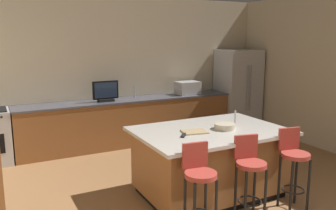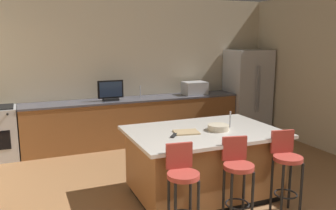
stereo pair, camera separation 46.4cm
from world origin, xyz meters
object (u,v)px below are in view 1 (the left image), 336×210
at_px(fruit_bowl, 225,126).
at_px(tv_remote, 184,135).
at_px(microwave, 188,88).
at_px(cell_phone, 228,124).
at_px(refrigerator, 238,90).
at_px(bar_stool_left, 199,182).
at_px(bar_stool_right, 293,161).
at_px(kitchen_island, 210,161).
at_px(tv_monitor, 106,92).
at_px(bar_stool_center, 250,171).
at_px(cutting_board, 194,132).

distance_m(fruit_bowl, tv_remote, 0.65).
height_order(microwave, cell_phone, microwave).
xyz_separation_m(refrigerator, bar_stool_left, (-3.19, -3.41, -0.31)).
relative_size(bar_stool_right, fruit_bowl, 3.63).
height_order(kitchen_island, cell_phone, cell_phone).
bearing_deg(bar_stool_left, cell_phone, 47.87).
bearing_deg(microwave, tv_remote, -121.35).
xyz_separation_m(bar_stool_left, fruit_bowl, (0.86, 0.73, 0.33)).
xyz_separation_m(tv_monitor, tv_remote, (0.13, -2.72, -0.17)).
height_order(tv_monitor, fruit_bowl, tv_monitor).
height_order(bar_stool_left, bar_stool_right, bar_stool_left).
relative_size(refrigerator, bar_stool_center, 1.83).
bearing_deg(cutting_board, fruit_bowl, -6.12).
relative_size(refrigerator, tv_monitor, 3.73).
bearing_deg(fruit_bowl, tv_remote, -176.73).
relative_size(fruit_bowl, cell_phone, 1.85).
relative_size(cell_phone, tv_remote, 0.88).
relative_size(fruit_bowl, tv_remote, 1.63).
bearing_deg(cutting_board, bar_stool_right, -39.49).
relative_size(microwave, bar_stool_left, 0.48).
relative_size(microwave, cutting_board, 1.55).
xyz_separation_m(bar_stool_center, cell_phone, (0.36, 0.90, 0.31)).
distance_m(refrigerator, bar_stool_right, 3.88).
relative_size(tv_remote, cutting_board, 0.55).
bearing_deg(cutting_board, tv_monitor, 97.48).
bearing_deg(bar_stool_left, tv_remote, 80.48).
bearing_deg(tv_monitor, bar_stool_center, -79.77).
distance_m(tv_monitor, fruit_bowl, 2.80).
distance_m(microwave, bar_stool_center, 3.69).
xyz_separation_m(bar_stool_left, cutting_board, (0.42, 0.78, 0.31)).
height_order(bar_stool_right, fruit_bowl, bar_stool_right).
bearing_deg(refrigerator, tv_remote, -137.77).
bearing_deg(fruit_bowl, cell_phone, 42.37).
relative_size(tv_monitor, tv_remote, 2.89).
bearing_deg(tv_remote, cell_phone, 52.58).
bearing_deg(refrigerator, bar_stool_center, -126.43).
bearing_deg(bar_stool_left, fruit_bowl, 47.54).
bearing_deg(cutting_board, kitchen_island, 5.58).
xyz_separation_m(fruit_bowl, cutting_board, (-0.44, 0.05, -0.03)).
xyz_separation_m(fruit_bowl, tv_remote, (-0.65, -0.04, -0.03)).
distance_m(bar_stool_right, fruit_bowl, 0.95).
distance_m(bar_stool_left, cutting_board, 0.94).
distance_m(bar_stool_center, tv_remote, 0.89).
bearing_deg(tv_remote, tv_monitor, 131.35).
relative_size(refrigerator, cell_phone, 12.23).
bearing_deg(tv_monitor, cutting_board, -82.52).
bearing_deg(kitchen_island, microwave, 65.45).
xyz_separation_m(refrigerator, microwave, (-1.30, 0.06, 0.13)).
bearing_deg(bar_stool_right, refrigerator, 72.39).
bearing_deg(tv_remote, fruit_bowl, 41.77).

